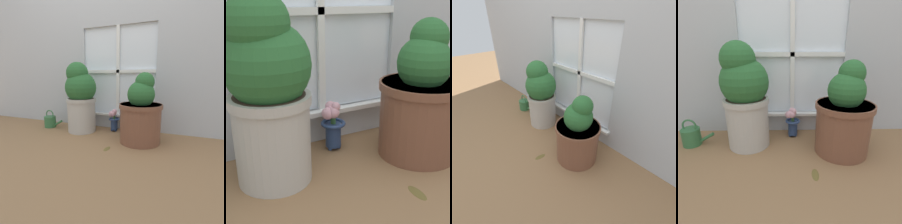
# 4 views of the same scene
# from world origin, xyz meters

# --- Properties ---
(ground_plane) EXTENTS (10.00, 10.00, 0.00)m
(ground_plane) POSITION_xyz_m (0.00, 0.00, 0.00)
(ground_plane) COLOR olive
(wall_with_window) EXTENTS (4.40, 0.10, 2.50)m
(wall_with_window) POSITION_xyz_m (0.00, 0.69, 1.27)
(wall_with_window) COLOR #B2B7BC
(wall_with_window) RESTS_ON ground_plane
(potted_plant_left) EXTENTS (0.35, 0.35, 0.79)m
(potted_plant_left) POSITION_xyz_m (-0.36, 0.42, 0.40)
(potted_plant_left) COLOR #B7B2A8
(potted_plant_left) RESTS_ON ground_plane
(potted_plant_right) EXTENTS (0.41, 0.41, 0.67)m
(potted_plant_right) POSITION_xyz_m (0.36, 0.31, 0.28)
(potted_plant_right) COLOR brown
(potted_plant_right) RESTS_ON ground_plane
(flower_vase) EXTENTS (0.13, 0.13, 0.26)m
(flower_vase) POSITION_xyz_m (-0.00, 0.55, 0.15)
(flower_vase) COLOR navy
(flower_vase) RESTS_ON ground_plane
(watering_can) EXTENTS (0.25, 0.14, 0.22)m
(watering_can) POSITION_xyz_m (-0.81, 0.42, 0.07)
(watering_can) COLOR #336B3D
(watering_can) RESTS_ON ground_plane
(fallen_leaf) EXTENTS (0.05, 0.11, 0.01)m
(fallen_leaf) POSITION_xyz_m (0.12, 0.03, 0.00)
(fallen_leaf) COLOR brown
(fallen_leaf) RESTS_ON ground_plane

